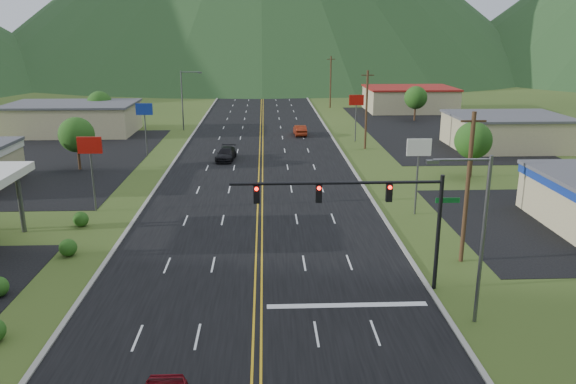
{
  "coord_description": "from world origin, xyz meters",
  "views": [
    {
      "loc": [
        0.51,
        -16.22,
        14.85
      ],
      "look_at": [
        1.99,
        19.54,
        4.5
      ],
      "focal_mm": 35.0,
      "sensor_mm": 36.0,
      "label": 1
    }
  ],
  "objects_px": {
    "car_dark_mid": "(226,154)",
    "traffic_signal": "(371,204)",
    "streetlight_west": "(184,96)",
    "car_red_far": "(300,130)",
    "streetlight_east": "(478,229)"
  },
  "relations": [
    {
      "from": "car_dark_mid",
      "to": "traffic_signal",
      "type": "bearing_deg",
      "value": -68.05
    },
    {
      "from": "car_red_far",
      "to": "car_dark_mid",
      "type": "bearing_deg",
      "value": 55.54
    },
    {
      "from": "car_dark_mid",
      "to": "car_red_far",
      "type": "bearing_deg",
      "value": 63.58
    },
    {
      "from": "car_dark_mid",
      "to": "streetlight_west",
      "type": "bearing_deg",
      "value": 114.85
    },
    {
      "from": "streetlight_west",
      "to": "car_red_far",
      "type": "relative_size",
      "value": 1.97
    },
    {
      "from": "traffic_signal",
      "to": "streetlight_west",
      "type": "height_order",
      "value": "streetlight_west"
    },
    {
      "from": "traffic_signal",
      "to": "car_dark_mid",
      "type": "distance_m",
      "value": 36.8
    },
    {
      "from": "car_dark_mid",
      "to": "car_red_far",
      "type": "xyz_separation_m",
      "value": [
        9.74,
        15.89,
        0.02
      ]
    },
    {
      "from": "traffic_signal",
      "to": "streetlight_west",
      "type": "distance_m",
      "value": 58.88
    },
    {
      "from": "streetlight_east",
      "to": "car_red_far",
      "type": "height_order",
      "value": "streetlight_east"
    },
    {
      "from": "streetlight_west",
      "to": "car_dark_mid",
      "type": "relative_size",
      "value": 1.79
    },
    {
      "from": "streetlight_east",
      "to": "streetlight_west",
      "type": "xyz_separation_m",
      "value": [
        -22.86,
        60.0,
        0.0
      ]
    },
    {
      "from": "traffic_signal",
      "to": "streetlight_east",
      "type": "distance_m",
      "value": 6.17
    },
    {
      "from": "streetlight_east",
      "to": "car_red_far",
      "type": "relative_size",
      "value": 1.97
    },
    {
      "from": "streetlight_east",
      "to": "car_dark_mid",
      "type": "relative_size",
      "value": 1.79
    }
  ]
}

